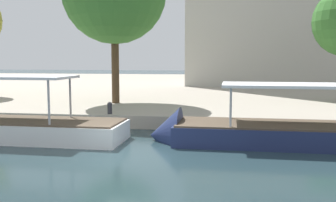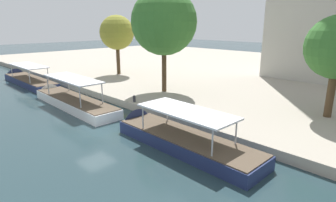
% 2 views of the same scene
% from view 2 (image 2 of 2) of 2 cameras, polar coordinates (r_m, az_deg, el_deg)
% --- Properties ---
extents(ground_plane, '(220.00, 220.00, 0.00)m').
position_cam_2_polar(ground_plane, '(22.59, -14.77, -6.22)').
color(ground_plane, '#23383D').
extents(dock_promenade, '(120.00, 55.00, 0.72)m').
position_cam_2_polar(dock_promenade, '(47.68, 22.04, 4.93)').
color(dock_promenade, '#A39989').
rests_on(dock_promenade, ground_plane).
extents(tour_boat_0, '(14.09, 2.96, 3.81)m').
position_cam_2_polar(tour_boat_0, '(44.49, -26.73, 3.69)').
color(tour_boat_0, navy).
rests_on(tour_boat_0, ground_plane).
extents(tour_boat_1, '(14.18, 2.94, 4.08)m').
position_cam_2_polar(tour_boat_1, '(30.53, -19.22, -0.30)').
color(tour_boat_1, white).
rests_on(tour_boat_1, ground_plane).
extents(tour_boat_2, '(12.32, 3.09, 3.81)m').
position_cam_2_polar(tour_boat_2, '(19.76, 1.33, -7.74)').
color(tour_boat_2, navy).
rests_on(tour_boat_2, ground_plane).
extents(mooring_bollard_1, '(0.29, 0.29, 0.67)m').
position_cam_2_polar(mooring_bollard_1, '(27.66, -6.89, 0.54)').
color(mooring_bollard_1, '#2D2D33').
rests_on(mooring_bollard_1, dock_promenade).
extents(tree_2, '(5.30, 5.05, 8.71)m').
position_cam_2_polar(tree_2, '(43.32, -10.50, 13.62)').
color(tree_2, '#4C3823').
rests_on(tree_2, dock_promenade).
extents(tree_4, '(7.13, 7.13, 11.18)m').
position_cam_2_polar(tree_4, '(30.98, -0.89, 16.06)').
color(tree_4, '#4C3823').
rests_on(tree_4, dock_promenade).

